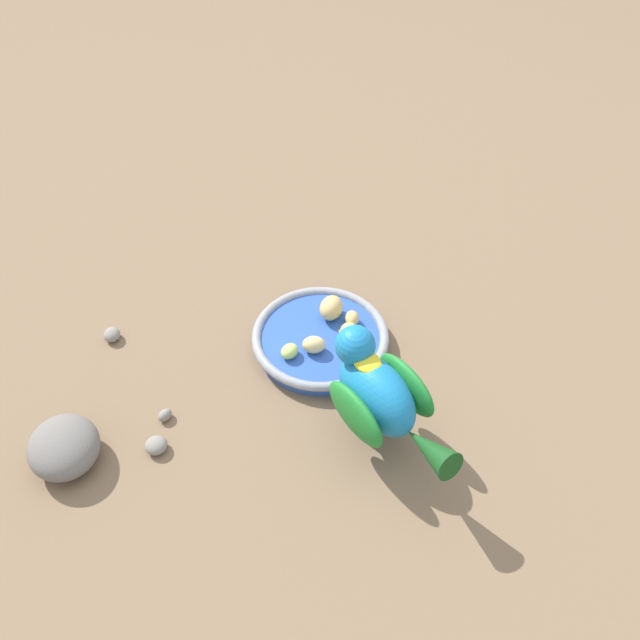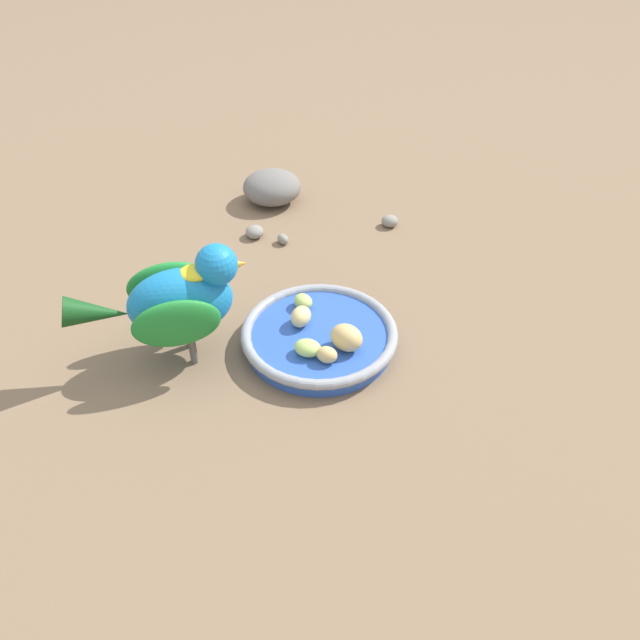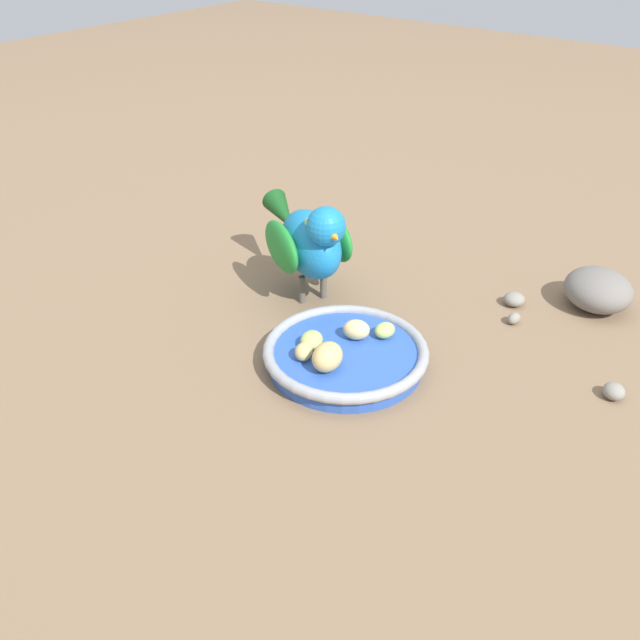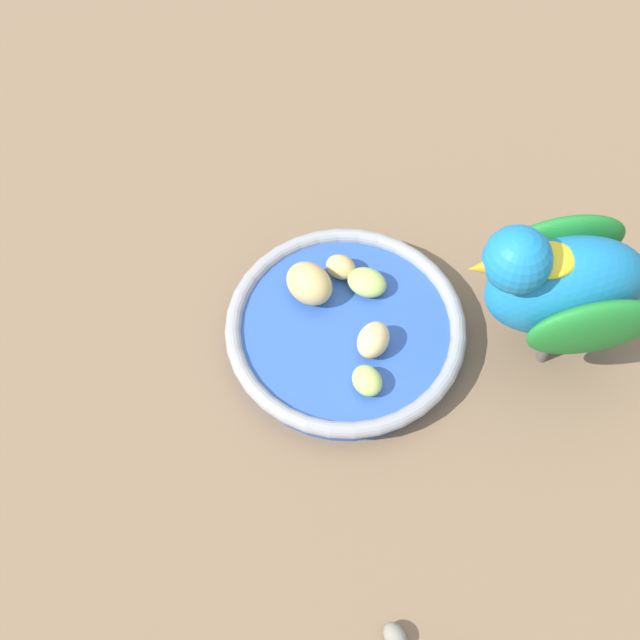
# 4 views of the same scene
# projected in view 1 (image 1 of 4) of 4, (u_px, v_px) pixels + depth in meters

# --- Properties ---
(ground_plane) EXTENTS (4.00, 4.00, 0.00)m
(ground_plane) POSITION_uv_depth(u_px,v_px,m) (319.00, 334.00, 0.94)
(ground_plane) COLOR #7A6047
(feeding_bowl) EXTENTS (0.19, 0.19, 0.03)m
(feeding_bowl) POSITION_uv_depth(u_px,v_px,m) (320.00, 339.00, 0.92)
(feeding_bowl) COLOR #2D56B7
(feeding_bowl) RESTS_ON ground_plane
(apple_piece_0) EXTENTS (0.04, 0.03, 0.02)m
(apple_piece_0) POSITION_uv_depth(u_px,v_px,m) (314.00, 345.00, 0.89)
(apple_piece_0) COLOR #E5C67F
(apple_piece_0) RESTS_ON feeding_bowl
(apple_piece_1) EXTENTS (0.04, 0.04, 0.03)m
(apple_piece_1) POSITION_uv_depth(u_px,v_px,m) (331.00, 308.00, 0.93)
(apple_piece_1) COLOR tan
(apple_piece_1) RESTS_ON feeding_bowl
(apple_piece_2) EXTENTS (0.03, 0.03, 0.02)m
(apple_piece_2) POSITION_uv_depth(u_px,v_px,m) (352.00, 318.00, 0.92)
(apple_piece_2) COLOR tan
(apple_piece_2) RESTS_ON feeding_bowl
(apple_piece_3) EXTENTS (0.02, 0.03, 0.02)m
(apple_piece_3) POSITION_uv_depth(u_px,v_px,m) (290.00, 351.00, 0.88)
(apple_piece_3) COLOR #B2CC66
(apple_piece_3) RESTS_ON feeding_bowl
(apple_piece_4) EXTENTS (0.04, 0.04, 0.02)m
(apple_piece_4) POSITION_uv_depth(u_px,v_px,m) (349.00, 332.00, 0.90)
(apple_piece_4) COLOR #B2CC66
(apple_piece_4) RESTS_ON feeding_bowl
(parrot) EXTENTS (0.20, 0.14, 0.15)m
(parrot) POSITION_uv_depth(u_px,v_px,m) (379.00, 394.00, 0.76)
(parrot) COLOR #59544C
(parrot) RESTS_ON ground_plane
(rock_large) EXTENTS (0.12, 0.12, 0.05)m
(rock_large) POSITION_uv_depth(u_px,v_px,m) (64.00, 447.00, 0.78)
(rock_large) COLOR slate
(rock_large) RESTS_ON ground_plane
(pebble_0) EXTENTS (0.03, 0.03, 0.02)m
(pebble_0) POSITION_uv_depth(u_px,v_px,m) (112.00, 335.00, 0.93)
(pebble_0) COLOR gray
(pebble_0) RESTS_ON ground_plane
(pebble_1) EXTENTS (0.04, 0.04, 0.02)m
(pebble_1) POSITION_uv_depth(u_px,v_px,m) (156.00, 445.00, 0.81)
(pebble_1) COLOR gray
(pebble_1) RESTS_ON ground_plane
(pebble_2) EXTENTS (0.02, 0.02, 0.01)m
(pebble_2) POSITION_uv_depth(u_px,v_px,m) (165.00, 415.00, 0.84)
(pebble_2) COLOR gray
(pebble_2) RESTS_ON ground_plane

